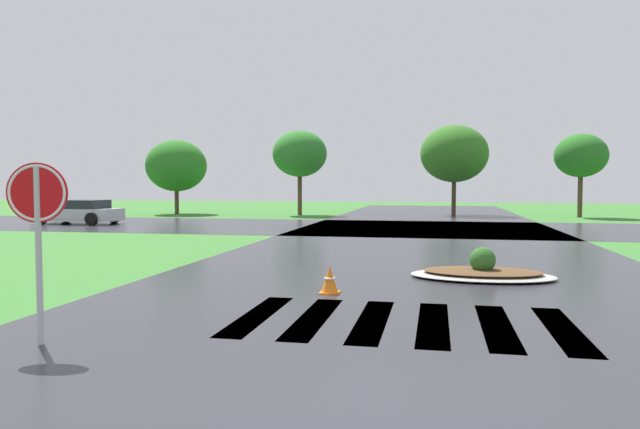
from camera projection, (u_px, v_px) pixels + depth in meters
name	position (u px, v px, depth m)	size (l,w,h in m)	color
asphalt_roadway	(417.00, 265.00, 14.76)	(11.46, 80.00, 0.01)	#2B2B30
asphalt_cross_road	(426.00, 228.00, 26.80)	(90.00, 10.31, 0.01)	#2B2B30
crosswalk_stripes	(402.00, 322.00, 8.66)	(4.95, 2.86, 0.01)	white
stop_sign	(38.00, 211.00, 7.33)	(0.74, 0.23, 2.33)	#B2B5BA
median_island	(482.00, 272.00, 12.66)	(3.09, 1.81, 0.68)	#9E9B93
car_dark_suv	(79.00, 212.00, 29.63)	(4.39, 2.26, 1.23)	#B7B7BF
traffic_cone	(330.00, 280.00, 10.91)	(0.36, 0.36, 0.52)	orange
background_treeline	(520.00, 154.00, 36.13)	(48.75, 6.46, 6.31)	#4C3823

